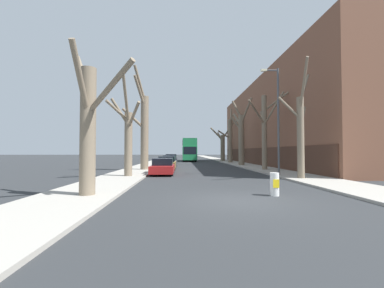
% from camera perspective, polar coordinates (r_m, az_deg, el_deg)
% --- Properties ---
extents(ground_plane, '(300.00, 300.00, 0.00)m').
position_cam_1_polar(ground_plane, '(10.03, 10.30, -12.37)').
color(ground_plane, '#2B2D30').
extents(sidewalk_left, '(3.35, 120.00, 0.12)m').
position_cam_1_polar(sidewalk_left, '(59.80, -6.47, -3.43)').
color(sidewalk_left, '#A39E93').
rests_on(sidewalk_left, ground).
extents(sidewalk_right, '(3.35, 120.00, 0.12)m').
position_cam_1_polar(sidewalk_right, '(60.26, 5.78, -3.42)').
color(sidewalk_right, '#A39E93').
rests_on(sidewalk_right, ground).
extents(building_facade_right, '(10.08, 40.87, 11.77)m').
position_cam_1_polar(building_facade_right, '(39.52, 20.33, 4.22)').
color(building_facade_right, brown).
rests_on(building_facade_right, ground).
extents(street_tree_left_0, '(3.09, 2.70, 6.05)m').
position_cam_1_polar(street_tree_left_0, '(11.21, -22.02, 4.00)').
color(street_tree_left_0, '#7A6B56').
rests_on(street_tree_left_0, ground).
extents(street_tree_left_1, '(2.49, 2.52, 6.98)m').
position_cam_1_polar(street_tree_left_1, '(18.96, -14.11, 1.48)').
color(street_tree_left_1, '#7A6B56').
rests_on(street_tree_left_1, ground).
extents(street_tree_left_2, '(2.50, 2.09, 10.13)m').
position_cam_1_polar(street_tree_left_2, '(25.81, -10.68, 3.44)').
color(street_tree_left_2, '#7A6B56').
rests_on(street_tree_left_2, ground).
extents(street_tree_right_0, '(2.88, 3.54, 7.49)m').
position_cam_1_polar(street_tree_right_0, '(18.51, 22.99, 2.79)').
color(street_tree_right_0, '#7A6B56').
rests_on(street_tree_right_0, ground).
extents(street_tree_right_1, '(4.79, 3.70, 8.00)m').
position_cam_1_polar(street_tree_right_1, '(26.16, 15.93, 3.26)').
color(street_tree_right_1, '#7A6B56').
rests_on(street_tree_right_1, ground).
extents(street_tree_right_2, '(2.43, 4.07, 8.73)m').
position_cam_1_polar(street_tree_right_2, '(34.44, 10.85, 1.76)').
color(street_tree_right_2, '#7A6B56').
rests_on(street_tree_right_2, ground).
extents(street_tree_right_3, '(3.82, 2.37, 9.21)m').
position_cam_1_polar(street_tree_right_3, '(42.72, 8.50, 1.25)').
color(street_tree_right_3, '#7A6B56').
rests_on(street_tree_right_3, ground).
extents(street_tree_right_4, '(4.27, 3.00, 7.11)m').
position_cam_1_polar(street_tree_right_4, '(50.20, 6.79, -0.34)').
color(street_tree_right_4, '#7A6B56').
rests_on(street_tree_right_4, ground).
extents(double_decker_bus, '(2.63, 10.75, 4.29)m').
position_cam_1_polar(double_decker_bus, '(50.66, -0.65, -1.06)').
color(double_decker_bus, '#1E7F47').
rests_on(double_decker_bus, ground).
extents(parked_car_0, '(1.80, 4.39, 1.32)m').
position_cam_1_polar(parked_car_0, '(21.17, -6.49, -5.04)').
color(parked_car_0, maroon).
rests_on(parked_car_0, ground).
extents(parked_car_1, '(1.83, 4.33, 1.38)m').
position_cam_1_polar(parked_car_1, '(26.76, -5.63, -4.29)').
color(parked_car_1, olive).
rests_on(parked_car_1, ground).
extents(parked_car_2, '(1.77, 4.56, 1.40)m').
position_cam_1_polar(parked_car_2, '(32.41, -5.07, -3.84)').
color(parked_car_2, '#4C5156').
rests_on(parked_car_2, ground).
extents(parked_car_3, '(1.73, 4.24, 1.49)m').
position_cam_1_polar(parked_car_3, '(38.00, -4.67, -3.46)').
color(parked_car_3, black).
rests_on(parked_car_3, ground).
extents(lamp_post, '(1.40, 0.20, 8.23)m').
position_cam_1_polar(lamp_post, '(20.67, 18.38, 5.94)').
color(lamp_post, '#4C4F54').
rests_on(lamp_post, ground).
extents(traffic_bollard, '(0.37, 0.38, 0.97)m').
position_cam_1_polar(traffic_bollard, '(11.47, 17.87, -8.51)').
color(traffic_bollard, white).
rests_on(traffic_bollard, ground).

